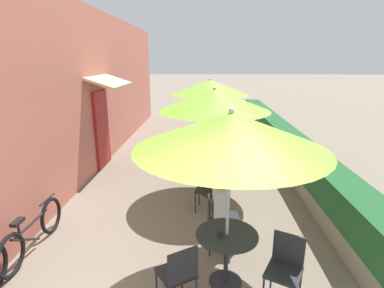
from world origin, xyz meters
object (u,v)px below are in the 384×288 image
(patio_table_far, at_px, (209,138))
(cafe_chair_far_right, at_px, (205,146))
(patio_umbrella_near, at_px, (231,131))
(cafe_chair_mid_left, at_px, (210,187))
(coffee_cup_near, at_px, (220,233))
(patio_table_mid, at_px, (213,171))
(patio_umbrella_far, at_px, (210,87))
(cafe_chair_near_right, at_px, (179,272))
(cafe_chair_near_back, at_px, (286,264))
(patio_umbrella_mid, at_px, (214,100))
(cafe_chair_mid_right, at_px, (215,162))
(coffee_cup_far, at_px, (207,130))
(patio_table_near, at_px, (226,247))
(coffee_cup_mid, at_px, (210,163))
(bicycle_second, at_px, (33,232))
(seated_patron_near_left, at_px, (224,210))
(cafe_chair_far_left, at_px, (212,134))
(cafe_chair_near_left, at_px, (216,220))

(patio_table_far, bearing_deg, cafe_chair_far_right, -99.31)
(patio_umbrella_near, height_order, cafe_chair_mid_left, patio_umbrella_near)
(patio_table_far, bearing_deg, coffee_cup_near, -89.22)
(patio_table_mid, bearing_deg, cafe_chair_far_right, 94.62)
(cafe_chair_mid_left, relative_size, patio_umbrella_far, 0.37)
(patio_umbrella_near, bearing_deg, cafe_chair_near_right, -141.55)
(cafe_chair_near_back, relative_size, patio_umbrella_mid, 0.37)
(cafe_chair_mid_right, bearing_deg, patio_umbrella_far, -166.02)
(patio_table_far, bearing_deg, coffee_cup_far, 135.58)
(cafe_chair_near_right, bearing_deg, coffee_cup_far, 54.03)
(patio_table_near, bearing_deg, cafe_chair_mid_right, 90.82)
(coffee_cup_mid, bearing_deg, patio_table_mid, 61.78)
(coffee_cup_mid, height_order, coffee_cup_far, same)
(cafe_chair_far_right, bearing_deg, patio_table_near, -161.45)
(coffee_cup_mid, relative_size, coffee_cup_far, 1.00)
(cafe_chair_near_right, relative_size, bicycle_second, 0.51)
(patio_umbrella_near, relative_size, cafe_chair_far_right, 2.73)
(seated_patron_near_left, distance_m, coffee_cup_mid, 1.87)
(seated_patron_near_left, xyz_separation_m, cafe_chair_mid_right, (-0.05, 2.72, -0.17))
(cafe_chair_near_right, height_order, coffee_cup_far, cafe_chair_near_right)
(seated_patron_near_left, height_order, cafe_chair_far_left, seated_patron_near_left)
(patio_table_mid, relative_size, coffee_cup_mid, 8.98)
(cafe_chair_near_left, bearing_deg, cafe_chair_near_back, 35.87)
(cafe_chair_near_left, xyz_separation_m, cafe_chair_near_right, (-0.48, -1.21, 0.00))
(coffee_cup_mid, distance_m, cafe_chair_far_left, 3.72)
(coffee_cup_near, relative_size, bicycle_second, 0.05)
(cafe_chair_near_right, relative_size, coffee_cup_near, 9.67)
(patio_table_near, distance_m, cafe_chair_far_left, 6.31)
(cafe_chair_near_right, height_order, patio_table_mid, cafe_chair_near_right)
(cafe_chair_near_left, bearing_deg, cafe_chair_mid_right, 176.15)
(cafe_chair_near_left, xyz_separation_m, patio_table_far, (-0.05, 4.83, 0.03))
(cafe_chair_near_back, relative_size, cafe_chair_far_left, 1.00)
(coffee_cup_near, bearing_deg, cafe_chair_far_right, 92.31)
(patio_table_mid, height_order, bicycle_second, patio_table_mid)
(cafe_chair_mid_right, relative_size, cafe_chair_far_left, 1.00)
(seated_patron_near_left, height_order, patio_umbrella_far, patio_umbrella_far)
(seated_patron_near_left, relative_size, patio_table_far, 1.55)
(cafe_chair_near_left, bearing_deg, coffee_cup_far, 178.77)
(cafe_chair_near_back, bearing_deg, patio_table_far, -54.21)
(seated_patron_near_left, relative_size, cafe_chair_far_right, 1.44)
(cafe_chair_near_back, xyz_separation_m, cafe_chair_mid_right, (-0.75, 3.74, 0.00))
(cafe_chair_near_left, height_order, coffee_cup_mid, cafe_chair_near_left)
(cafe_chair_mid_right, height_order, patio_table_far, cafe_chair_mid_right)
(patio_umbrella_mid, height_order, cafe_chair_far_right, patio_umbrella_mid)
(patio_table_near, relative_size, cafe_chair_near_right, 0.93)
(patio_umbrella_near, bearing_deg, cafe_chair_mid_right, 90.82)
(seated_patron_near_left, xyz_separation_m, patio_table_mid, (-0.12, 1.98, -0.14))
(coffee_cup_near, bearing_deg, bicycle_second, 167.91)
(patio_table_near, height_order, patio_table_far, same)
(patio_umbrella_mid, xyz_separation_m, cafe_chair_mid_left, (-0.07, -0.75, -1.59))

